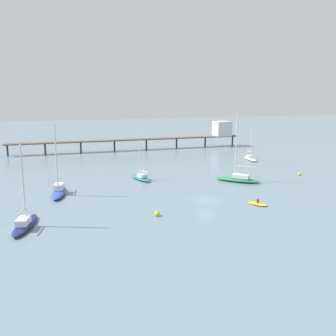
# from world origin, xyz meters

# --- Properties ---
(ground_plane) EXTENTS (400.00, 400.00, 0.00)m
(ground_plane) POSITION_xyz_m (0.00, 0.00, 0.00)
(ground_plane) COLOR slate
(pier) EXTENTS (71.11, 4.99, 8.12)m
(pier) POSITION_xyz_m (19.22, 56.40, 4.75)
(pier) COLOR brown
(pier) RESTS_ON ground_plane
(sailboat_cream) EXTENTS (2.87, 7.22, 9.52)m
(sailboat_cream) POSITION_xyz_m (25.96, 30.35, 0.58)
(sailboat_cream) COLOR beige
(sailboat_cream) RESTS_ON ground_plane
(sailboat_blue) EXTENTS (3.44, 9.00, 12.29)m
(sailboat_blue) POSITION_xyz_m (-22.42, 10.78, 0.77)
(sailboat_blue) COLOR #2D4CB7
(sailboat_blue) RESTS_ON ground_plane
(sailboat_green) EXTENTS (8.05, 7.94, 13.73)m
(sailboat_green) POSITION_xyz_m (11.11, 9.75, 0.75)
(sailboat_green) COLOR #287F4C
(sailboat_green) RESTS_ON ground_plane
(sailboat_navy) EXTENTS (3.87, 8.67, 11.03)m
(sailboat_navy) POSITION_xyz_m (-27.05, -4.28, 0.68)
(sailboat_navy) COLOR navy
(sailboat_navy) RESTS_ON ground_plane
(sailboat_teal) EXTENTS (3.53, 6.71, 7.95)m
(sailboat_teal) POSITION_xyz_m (-6.47, 17.15, 0.54)
(sailboat_teal) COLOR #1E727A
(sailboat_teal) RESTS_ON ground_plane
(dinghy_yellow) EXTENTS (2.84, 3.37, 1.14)m
(dinghy_yellow) POSITION_xyz_m (6.47, -4.92, 0.20)
(dinghy_yellow) COLOR yellow
(dinghy_yellow) RESTS_ON ground_plane
(mooring_buoy_far) EXTENTS (0.62, 0.62, 0.62)m
(mooring_buoy_far) POSITION_xyz_m (26.20, 10.80, 0.31)
(mooring_buoy_far) COLOR yellow
(mooring_buoy_far) RESTS_ON ground_plane
(mooring_buoy_outer) EXTENTS (0.72, 0.72, 0.72)m
(mooring_buoy_outer) POSITION_xyz_m (-9.71, -5.13, 0.36)
(mooring_buoy_outer) COLOR yellow
(mooring_buoy_outer) RESTS_ON ground_plane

